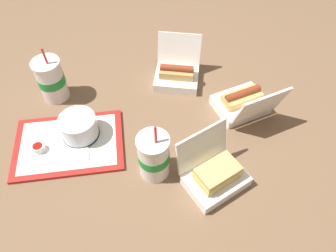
{
  "coord_description": "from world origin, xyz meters",
  "views": [
    {
      "loc": [
        -0.21,
        -0.68,
        0.93
      ],
      "look_at": [
        0.05,
        -0.02,
        0.05
      ],
      "focal_mm": 35.0,
      "sensor_mm": 36.0,
      "label": 1
    }
  ],
  "objects_px": {
    "food_tray": "(69,144)",
    "soda_cup_corner": "(51,80)",
    "soda_cup_left": "(154,156)",
    "plastic_fork": "(42,131)",
    "ketchup_cup": "(38,148)",
    "clamshell_sandwich_left": "(215,175)",
    "clamshell_hotdog_right": "(243,103)",
    "clamshell_hotdog_corner": "(177,74)",
    "cake_container": "(79,127)"
  },
  "relations": [
    {
      "from": "soda_cup_left",
      "to": "soda_cup_corner",
      "type": "relative_size",
      "value": 1.0
    },
    {
      "from": "clamshell_hotdog_corner",
      "to": "plastic_fork",
      "type": "bearing_deg",
      "value": -172.2
    },
    {
      "from": "soda_cup_left",
      "to": "soda_cup_corner",
      "type": "xyz_separation_m",
      "value": [
        -0.24,
        0.46,
        0.0
      ]
    },
    {
      "from": "clamshell_sandwich_left",
      "to": "clamshell_hotdog_corner",
      "type": "distance_m",
      "value": 0.48
    },
    {
      "from": "cake_container",
      "to": "soda_cup_left",
      "type": "xyz_separation_m",
      "value": [
        0.19,
        -0.23,
        0.03
      ]
    },
    {
      "from": "ketchup_cup",
      "to": "clamshell_sandwich_left",
      "type": "relative_size",
      "value": 0.19
    },
    {
      "from": "ketchup_cup",
      "to": "clamshell_sandwich_left",
      "type": "distance_m",
      "value": 0.59
    },
    {
      "from": "food_tray",
      "to": "ketchup_cup",
      "type": "bearing_deg",
      "value": 176.38
    },
    {
      "from": "clamshell_sandwich_left",
      "to": "soda_cup_corner",
      "type": "xyz_separation_m",
      "value": [
        -0.4,
        0.57,
        0.04
      ]
    },
    {
      "from": "clamshell_sandwich_left",
      "to": "soda_cup_corner",
      "type": "relative_size",
      "value": 0.92
    },
    {
      "from": "food_tray",
      "to": "clamshell_sandwich_left",
      "type": "xyz_separation_m",
      "value": [
        0.4,
        -0.31,
        0.04
      ]
    },
    {
      "from": "clamshell_hotdog_right",
      "to": "clamshell_hotdog_corner",
      "type": "distance_m",
      "value": 0.29
    },
    {
      "from": "ketchup_cup",
      "to": "soda_cup_corner",
      "type": "relative_size",
      "value": 0.17
    },
    {
      "from": "ketchup_cup",
      "to": "clamshell_hotdog_corner",
      "type": "height_order",
      "value": "clamshell_hotdog_corner"
    },
    {
      "from": "cake_container",
      "to": "clamshell_sandwich_left",
      "type": "height_order",
      "value": "clamshell_sandwich_left"
    },
    {
      "from": "plastic_fork",
      "to": "clamshell_hotdog_right",
      "type": "relative_size",
      "value": 0.54
    },
    {
      "from": "soda_cup_corner",
      "to": "food_tray",
      "type": "bearing_deg",
      "value": -90.32
    },
    {
      "from": "cake_container",
      "to": "clamshell_hotdog_corner",
      "type": "distance_m",
      "value": 0.44
    },
    {
      "from": "clamshell_hotdog_corner",
      "to": "soda_cup_left",
      "type": "xyz_separation_m",
      "value": [
        -0.23,
        -0.37,
        0.05
      ]
    },
    {
      "from": "soda_cup_corner",
      "to": "ketchup_cup",
      "type": "bearing_deg",
      "value": -111.47
    },
    {
      "from": "cake_container",
      "to": "clamshell_sandwich_left",
      "type": "distance_m",
      "value": 0.49
    },
    {
      "from": "soda_cup_left",
      "to": "plastic_fork",
      "type": "bearing_deg",
      "value": 137.4
    },
    {
      "from": "cake_container",
      "to": "clamshell_sandwich_left",
      "type": "relative_size",
      "value": 0.61
    },
    {
      "from": "clamshell_hotdog_right",
      "to": "clamshell_hotdog_corner",
      "type": "relative_size",
      "value": 0.86
    },
    {
      "from": "ketchup_cup",
      "to": "cake_container",
      "type": "bearing_deg",
      "value": 6.19
    },
    {
      "from": "clamshell_hotdog_corner",
      "to": "soda_cup_corner",
      "type": "bearing_deg",
      "value": 168.54
    },
    {
      "from": "food_tray",
      "to": "cake_container",
      "type": "distance_m",
      "value": 0.07
    },
    {
      "from": "ketchup_cup",
      "to": "plastic_fork",
      "type": "xyz_separation_m",
      "value": [
        0.02,
        0.08,
        -0.01
      ]
    },
    {
      "from": "ketchup_cup",
      "to": "soda_cup_left",
      "type": "relative_size",
      "value": 0.17
    },
    {
      "from": "ketchup_cup",
      "to": "clamshell_hotdog_right",
      "type": "distance_m",
      "value": 0.74
    },
    {
      "from": "food_tray",
      "to": "clamshell_sandwich_left",
      "type": "height_order",
      "value": "clamshell_sandwich_left"
    },
    {
      "from": "plastic_fork",
      "to": "clamshell_hotdog_corner",
      "type": "bearing_deg",
      "value": 20.35
    },
    {
      "from": "clamshell_hotdog_corner",
      "to": "soda_cup_left",
      "type": "height_order",
      "value": "soda_cup_left"
    },
    {
      "from": "cake_container",
      "to": "plastic_fork",
      "type": "distance_m",
      "value": 0.14
    },
    {
      "from": "clamshell_hotdog_corner",
      "to": "clamshell_sandwich_left",
      "type": "bearing_deg",
      "value": -98.13
    },
    {
      "from": "clamshell_hotdog_right",
      "to": "soda_cup_corner",
      "type": "relative_size",
      "value": 0.88
    },
    {
      "from": "clamshell_hotdog_right",
      "to": "soda_cup_left",
      "type": "bearing_deg",
      "value": -162.07
    },
    {
      "from": "soda_cup_left",
      "to": "food_tray",
      "type": "bearing_deg",
      "value": 139.58
    },
    {
      "from": "clamshell_hotdog_right",
      "to": "soda_cup_corner",
      "type": "height_order",
      "value": "soda_cup_corner"
    },
    {
      "from": "clamshell_sandwich_left",
      "to": "clamshell_hotdog_corner",
      "type": "xyz_separation_m",
      "value": [
        0.07,
        0.47,
        -0.0
      ]
    },
    {
      "from": "soda_cup_left",
      "to": "soda_cup_corner",
      "type": "height_order",
      "value": "same"
    },
    {
      "from": "clamshell_sandwich_left",
      "to": "soda_cup_left",
      "type": "distance_m",
      "value": 0.2
    },
    {
      "from": "clamshell_hotdog_right",
      "to": "clamshell_hotdog_corner",
      "type": "bearing_deg",
      "value": 125.28
    },
    {
      "from": "clamshell_hotdog_corner",
      "to": "ketchup_cup",
      "type": "bearing_deg",
      "value": -164.78
    },
    {
      "from": "food_tray",
      "to": "cake_container",
      "type": "height_order",
      "value": "cake_container"
    },
    {
      "from": "clamshell_hotdog_right",
      "to": "clamshell_sandwich_left",
      "type": "distance_m",
      "value": 0.33
    },
    {
      "from": "food_tray",
      "to": "soda_cup_left",
      "type": "distance_m",
      "value": 0.33
    },
    {
      "from": "ketchup_cup",
      "to": "soda_cup_corner",
      "type": "height_order",
      "value": "soda_cup_corner"
    },
    {
      "from": "food_tray",
      "to": "soda_cup_corner",
      "type": "xyz_separation_m",
      "value": [
        0.0,
        0.26,
        0.08
      ]
    },
    {
      "from": "ketchup_cup",
      "to": "soda_cup_left",
      "type": "distance_m",
      "value": 0.4
    }
  ]
}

